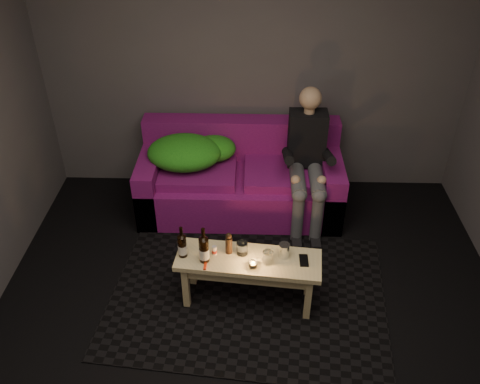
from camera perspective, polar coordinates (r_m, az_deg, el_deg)
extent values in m
plane|color=black|center=(3.77, 1.12, -18.22)|extent=(4.50, 4.50, 0.00)
plane|color=#504D50|center=(4.81, 1.65, 14.27)|extent=(4.00, 0.00, 4.00)
cube|color=black|center=(4.15, 0.90, -11.41)|extent=(2.32, 1.79, 0.01)
cube|color=#6E0E63|center=(4.91, 0.04, 0.12)|extent=(1.88, 0.85, 0.40)
cube|color=#6E0E63|center=(4.96, 0.14, 6.09)|extent=(1.88, 0.21, 0.41)
cube|color=#6E0E63|center=(4.95, -9.83, 1.17)|extent=(0.19, 0.85, 0.58)
cube|color=#6E0E63|center=(4.91, 9.98, 0.86)|extent=(0.19, 0.85, 0.58)
cube|color=#6E0E63|center=(4.76, -4.74, 2.19)|extent=(0.71, 0.57, 0.09)
cube|color=#6E0E63|center=(4.74, 4.81, 2.04)|extent=(0.71, 0.57, 0.09)
ellipsoid|color=#1B7F17|center=(4.72, -6.27, 4.43)|extent=(0.68, 0.53, 0.28)
ellipsoid|color=#1B7F17|center=(4.82, -2.94, 4.92)|extent=(0.41, 0.34, 0.23)
ellipsoid|color=#1B7F17|center=(4.88, -8.49, 4.46)|extent=(0.30, 0.24, 0.15)
cube|color=black|center=(4.67, 7.53, 6.00)|extent=(0.34, 0.21, 0.52)
sphere|color=tan|center=(4.49, 7.92, 10.40)|extent=(0.20, 0.20, 0.20)
cylinder|color=#4E5158|center=(4.55, 6.50, 1.33)|extent=(0.13, 0.47, 0.13)
cylinder|color=#4E5158|center=(4.57, 8.62, 1.29)|extent=(0.13, 0.47, 0.13)
cylinder|color=#4E5158|center=(4.52, 6.47, -3.00)|extent=(0.10, 0.10, 0.48)
cylinder|color=#4E5158|center=(4.54, 8.60, -3.02)|extent=(0.10, 0.10, 0.48)
cube|color=black|center=(4.61, 6.34, -5.49)|extent=(0.08, 0.21, 0.06)
cube|color=black|center=(4.63, 8.44, -5.51)|extent=(0.08, 0.21, 0.06)
cube|color=tan|center=(3.82, 0.95, -7.66)|extent=(1.11, 0.45, 0.04)
cube|color=tan|center=(3.87, 0.94, -8.40)|extent=(0.97, 0.36, 0.10)
cube|color=tan|center=(3.96, -6.09, -10.58)|extent=(0.05, 0.05, 0.40)
cube|color=tan|center=(4.13, -5.35, -8.15)|extent=(0.05, 0.05, 0.40)
cube|color=tan|center=(3.89, 7.64, -11.82)|extent=(0.05, 0.05, 0.40)
cube|color=tan|center=(4.06, 7.71, -9.28)|extent=(0.05, 0.05, 0.40)
cylinder|color=black|center=(3.80, -6.49, -6.07)|extent=(0.07, 0.07, 0.18)
cylinder|color=white|center=(3.81, -6.46, -6.37)|extent=(0.07, 0.07, 0.08)
cone|color=black|center=(3.73, -6.60, -4.85)|extent=(0.07, 0.07, 0.03)
cylinder|color=black|center=(3.71, -6.63, -4.51)|extent=(0.03, 0.03, 0.09)
cylinder|color=black|center=(3.73, -4.06, -6.51)|extent=(0.07, 0.07, 0.21)
cylinder|color=white|center=(3.75, -4.04, -6.86)|extent=(0.08, 0.08, 0.09)
cone|color=black|center=(3.65, -4.14, -5.12)|extent=(0.07, 0.07, 0.03)
cylinder|color=black|center=(3.63, -4.16, -4.74)|extent=(0.03, 0.03, 0.10)
cylinder|color=silver|center=(3.82, -2.89, -6.55)|extent=(0.04, 0.04, 0.08)
cylinder|color=black|center=(3.81, -1.26, -6.01)|extent=(0.06, 0.06, 0.14)
cylinder|color=white|center=(3.82, 0.24, -6.33)|extent=(0.09, 0.09, 0.10)
cylinder|color=white|center=(3.73, 1.46, -8.12)|extent=(0.06, 0.06, 0.05)
sphere|color=orange|center=(3.72, 1.46, -7.99)|extent=(0.02, 0.02, 0.02)
cylinder|color=white|center=(3.75, 3.15, -7.32)|extent=(0.08, 0.08, 0.10)
cylinder|color=silver|center=(3.80, 4.98, -6.55)|extent=(0.11, 0.11, 0.11)
cube|color=black|center=(3.82, 7.18, -7.63)|extent=(0.07, 0.13, 0.01)
cube|color=red|center=(3.75, -3.94, -8.32)|extent=(0.02, 0.07, 0.01)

